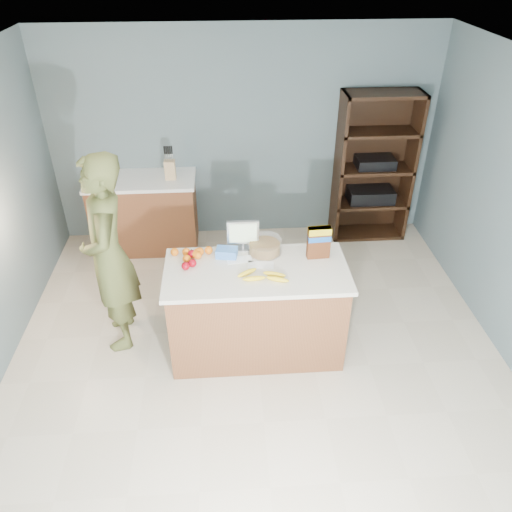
{
  "coord_description": "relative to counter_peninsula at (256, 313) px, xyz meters",
  "views": [
    {
      "loc": [
        -0.24,
        -3.13,
        3.31
      ],
      "look_at": [
        0.0,
        0.35,
        1.0
      ],
      "focal_mm": 35.0,
      "sensor_mm": 36.0,
      "label": 1
    }
  ],
  "objects": [
    {
      "name": "knife_block",
      "position": [
        -0.85,
        1.87,
        0.6
      ],
      "size": [
        0.12,
        0.1,
        0.31
      ],
      "color": "tan",
      "rests_on": "back_cabinet"
    },
    {
      "name": "salad_bowl",
      "position": [
        0.09,
        0.26,
        0.54
      ],
      "size": [
        0.3,
        0.3,
        0.13
      ],
      "color": "#267219",
      "rests_on": "counter_peninsula"
    },
    {
      "name": "person",
      "position": [
        -1.27,
        0.25,
        0.51
      ],
      "size": [
        0.55,
        0.74,
        1.86
      ],
      "primitive_type": "imported",
      "rotation": [
        0.0,
        0.0,
        -1.4
      ],
      "color": "brown",
      "rests_on": "ground"
    },
    {
      "name": "walls",
      "position": [
        0.0,
        -0.3,
        1.24
      ],
      "size": [
        4.52,
        5.02,
        2.51
      ],
      "color": "slate",
      "rests_on": "ground"
    },
    {
      "name": "floor",
      "position": [
        0.0,
        -0.3,
        -0.42
      ],
      "size": [
        4.5,
        5.0,
        0.02
      ],
      "primitive_type": "cube",
      "color": "beige",
      "rests_on": "ground"
    },
    {
      "name": "apples",
      "position": [
        -0.56,
        0.11,
        0.52
      ],
      "size": [
        0.13,
        0.25,
        0.07
      ],
      "color": "maroon",
      "rests_on": "counter_peninsula"
    },
    {
      "name": "bananas",
      "position": [
        0.05,
        -0.13,
        0.51
      ],
      "size": [
        0.43,
        0.23,
        0.04
      ],
      "color": "yellow",
      "rests_on": "counter_peninsula"
    },
    {
      "name": "counter_peninsula",
      "position": [
        0.0,
        0.0,
        0.0
      ],
      "size": [
        1.56,
        0.76,
        0.9
      ],
      "color": "brown",
      "rests_on": "ground"
    },
    {
      "name": "oranges",
      "position": [
        -0.53,
        0.23,
        0.52
      ],
      "size": [
        0.37,
        0.19,
        0.07
      ],
      "color": "orange",
      "rests_on": "counter_peninsula"
    },
    {
      "name": "tv",
      "position": [
        -0.1,
        0.33,
        0.64
      ],
      "size": [
        0.28,
        0.12,
        0.28
      ],
      "color": "silver",
      "rests_on": "counter_peninsula"
    },
    {
      "name": "back_cabinet",
      "position": [
        -1.2,
        1.9,
        0.04
      ],
      "size": [
        1.24,
        0.62,
        0.9
      ],
      "color": "brown",
      "rests_on": "ground"
    },
    {
      "name": "envelopes",
      "position": [
        -0.05,
        0.11,
        0.49
      ],
      "size": [
        0.41,
        0.23,
        0.0
      ],
      "color": "white",
      "rests_on": "counter_peninsula"
    },
    {
      "name": "cereal_box",
      "position": [
        0.55,
        0.15,
        0.66
      ],
      "size": [
        0.2,
        0.08,
        0.29
      ],
      "color": "#592B14",
      "rests_on": "counter_peninsula"
    },
    {
      "name": "shelving_unit",
      "position": [
        1.55,
        2.05,
        0.45
      ],
      "size": [
        0.9,
        0.4,
        1.8
      ],
      "color": "black",
      "rests_on": "ground"
    },
    {
      "name": "blue_carton",
      "position": [
        -0.25,
        0.21,
        0.52
      ],
      "size": [
        0.2,
        0.15,
        0.08
      ],
      "primitive_type": "cube",
      "rotation": [
        0.0,
        0.0,
        -0.18
      ],
      "color": "blue",
      "rests_on": "counter_peninsula"
    }
  ]
}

